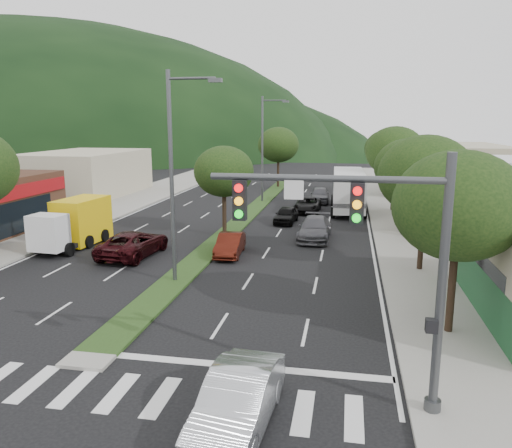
% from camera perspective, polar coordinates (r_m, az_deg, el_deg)
% --- Properties ---
extents(ground, '(160.00, 160.00, 0.00)m').
position_cam_1_polar(ground, '(18.13, -18.00, -14.16)').
color(ground, black).
rests_on(ground, ground).
extents(sidewalk_right, '(5.00, 90.00, 0.15)m').
position_cam_1_polar(sidewalk_right, '(40.19, 16.52, 0.23)').
color(sidewalk_right, gray).
rests_on(sidewalk_right, ground).
extents(sidewalk_left, '(6.00, 90.00, 0.15)m').
position_cam_1_polar(sidewalk_left, '(45.22, -17.57, 1.40)').
color(sidewalk_left, gray).
rests_on(sidewalk_left, ground).
extents(median, '(1.60, 56.00, 0.12)m').
position_cam_1_polar(median, '(43.68, -0.41, 1.59)').
color(median, '#213914').
rests_on(median, ground).
extents(crosswalk, '(19.00, 2.20, 0.01)m').
position_cam_1_polar(crosswalk, '(16.60, -21.40, -16.90)').
color(crosswalk, silver).
rests_on(crosswalk, ground).
extents(traffic_signal, '(6.12, 0.40, 7.00)m').
position_cam_1_polar(traffic_signal, '(13.08, 14.02, -2.31)').
color(traffic_signal, '#47494C').
rests_on(traffic_signal, ground).
extents(gas_canopy, '(12.20, 8.20, 5.25)m').
position_cam_1_polar(gas_canopy, '(37.93, 27.23, 5.75)').
color(gas_canopy, silver).
rests_on(gas_canopy, ground).
extents(bldg_left_far, '(9.00, 14.00, 4.60)m').
position_cam_1_polar(bldg_left_far, '(55.61, -18.87, 5.47)').
color(bldg_left_far, '#B0A38C').
rests_on(bldg_left_far, ground).
extents(bldg_right_far, '(10.00, 16.00, 5.20)m').
position_cam_1_polar(bldg_right_far, '(59.53, 21.58, 5.94)').
color(bldg_right_far, '#B0A38C').
rests_on(bldg_right_far, ground).
extents(hill_far, '(176.00, 132.00, 82.00)m').
position_cam_1_polar(hill_far, '(152.52, -25.05, 7.71)').
color(hill_far, black).
rests_on(hill_far, ground).
extents(tree_r_a, '(4.60, 4.60, 6.63)m').
position_cam_1_polar(tree_r_a, '(18.84, 22.14, 1.94)').
color(tree_r_a, black).
rests_on(tree_r_a, sidewalk_right).
extents(tree_r_b, '(4.80, 4.80, 6.94)m').
position_cam_1_polar(tree_r_b, '(26.63, 18.83, 5.27)').
color(tree_r_b, black).
rests_on(tree_r_b, sidewalk_right).
extents(tree_r_c, '(4.40, 4.40, 6.48)m').
position_cam_1_polar(tree_r_c, '(34.56, 16.96, 6.24)').
color(tree_r_c, black).
rests_on(tree_r_c, sidewalk_right).
extents(tree_r_d, '(5.00, 5.00, 7.17)m').
position_cam_1_polar(tree_r_d, '(44.46, 15.61, 7.99)').
color(tree_r_d, black).
rests_on(tree_r_d, sidewalk_right).
extents(tree_r_e, '(4.60, 4.60, 6.71)m').
position_cam_1_polar(tree_r_e, '(54.43, 14.71, 8.33)').
color(tree_r_e, black).
rests_on(tree_r_e, sidewalk_right).
extents(tree_med_near, '(4.00, 4.00, 6.02)m').
position_cam_1_polar(tree_med_near, '(33.40, -3.70, 6.00)').
color(tree_med_near, black).
rests_on(tree_med_near, median).
extents(tree_med_far, '(4.80, 4.80, 6.94)m').
position_cam_1_polar(tree_med_far, '(58.85, 2.57, 9.04)').
color(tree_med_far, black).
rests_on(tree_med_far, median).
extents(streetlight_near, '(2.60, 0.25, 10.00)m').
position_cam_1_polar(streetlight_near, '(23.70, -9.20, 6.35)').
color(streetlight_near, '#47494C').
rests_on(streetlight_near, ground).
extents(streetlight_mid, '(2.60, 0.25, 10.00)m').
position_cam_1_polar(streetlight_mid, '(47.93, 0.97, 9.13)').
color(streetlight_mid, '#47494C').
rests_on(streetlight_mid, ground).
extents(sedan_silver, '(1.88, 4.66, 1.50)m').
position_cam_1_polar(sedan_silver, '(13.46, -2.10, -19.55)').
color(sedan_silver, '#B5B7BD').
rests_on(sedan_silver, ground).
extents(suv_maroon, '(2.91, 5.56, 1.49)m').
position_cam_1_polar(suv_maroon, '(29.85, -13.81, -2.18)').
color(suv_maroon, black).
rests_on(suv_maroon, ground).
extents(car_queue_a, '(1.76, 3.79, 1.26)m').
position_cam_1_polar(car_queue_a, '(38.49, 3.45, 1.05)').
color(car_queue_a, black).
rests_on(car_queue_a, ground).
extents(car_queue_b, '(2.14, 5.06, 1.46)m').
position_cam_1_polar(car_queue_b, '(33.36, 6.72, -0.50)').
color(car_queue_b, '#49494E').
rests_on(car_queue_b, ground).
extents(car_queue_c, '(1.62, 3.97, 1.28)m').
position_cam_1_polar(car_queue_c, '(29.22, -2.99, -2.36)').
color(car_queue_c, '#44130B').
rests_on(car_queue_c, ground).
extents(car_queue_d, '(2.17, 4.59, 1.27)m').
position_cam_1_polar(car_queue_d, '(43.27, 5.91, 2.20)').
color(car_queue_d, black).
rests_on(car_queue_d, ground).
extents(car_queue_e, '(1.90, 4.40, 1.48)m').
position_cam_1_polar(car_queue_e, '(48.56, 7.30, 3.33)').
color(car_queue_e, '#4E4E53').
rests_on(car_queue_e, ground).
extents(box_truck, '(2.67, 6.08, 2.93)m').
position_cam_1_polar(box_truck, '(33.11, -19.93, -0.06)').
color(box_truck, silver).
rests_on(box_truck, ground).
extents(motorhome, '(3.13, 9.17, 3.49)m').
position_cam_1_polar(motorhome, '(43.95, 10.51, 3.83)').
color(motorhome, silver).
rests_on(motorhome, ground).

